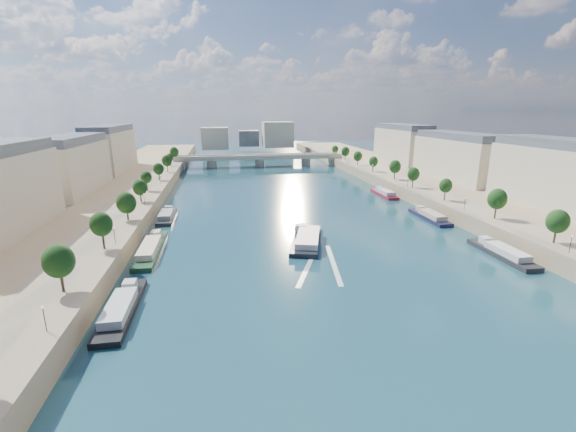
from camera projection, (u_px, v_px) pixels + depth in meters
name	position (u px, v px, depth m)	size (l,w,h in m)	color
ground	(299.00, 220.00, 133.75)	(700.00, 700.00, 0.00)	#0D2C3B
quay_left	(75.00, 223.00, 121.19)	(44.00, 520.00, 5.00)	#9E8460
quay_right	(486.00, 205.00, 144.97)	(44.00, 520.00, 5.00)	#9E8460
pave_left	(125.00, 213.00, 122.99)	(14.00, 520.00, 0.10)	gray
pave_right	(450.00, 200.00, 141.82)	(14.00, 520.00, 0.10)	gray
trees_left	(131.00, 195.00, 123.78)	(4.80, 268.80, 8.26)	#382B1E
trees_right	(433.00, 181.00, 149.54)	(4.80, 268.80, 8.26)	#382B1E
lamps_left	(132.00, 212.00, 113.51)	(0.36, 200.36, 4.28)	black
lamps_right	(433.00, 190.00, 145.10)	(0.36, 200.36, 4.28)	black
buildings_left	(40.00, 174.00, 126.74)	(16.00, 226.00, 23.20)	#C3B696
buildings_right	(500.00, 163.00, 154.81)	(16.00, 226.00, 23.20)	#C3B696
skyline	(253.00, 136.00, 338.90)	(79.00, 42.00, 22.00)	#C3B696
bridge	(260.00, 159.00, 259.75)	(112.00, 12.00, 8.15)	#C1B79E
tour_barge	(306.00, 239.00, 110.80)	(14.32, 27.09, 3.66)	black
wake	(321.00, 264.00, 95.24)	(14.65, 25.87, 0.04)	silver
moored_barges_left	(134.00, 284.00, 82.50)	(5.00, 149.30, 3.60)	#1B1B3C
moored_barges_right	(502.00, 253.00, 100.52)	(5.00, 165.21, 3.60)	black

